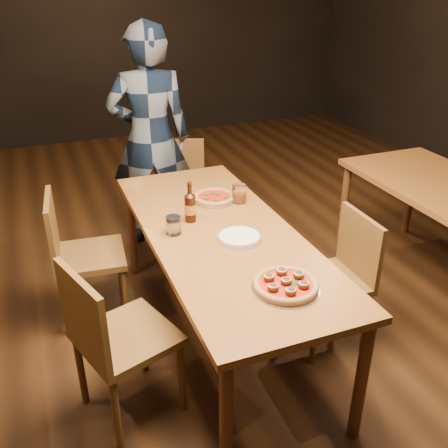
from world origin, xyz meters
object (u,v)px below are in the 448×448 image
object	(u,v)px
table_main	(221,242)
pizza_meatball	(286,284)
diner	(150,139)
chair_main_sw	(90,255)
plate_stack	(239,237)
beer_bottle	(190,208)
amber_glass	(239,194)
chair_main_e	(328,280)
pizza_margherita	(214,197)
water_glass	(173,225)
chair_end	(178,195)
chair_main_nw	(127,336)

from	to	relation	value
table_main	pizza_meatball	size ratio (longest dim) A/B	6.19
table_main	diner	distance (m)	1.44
chair_main_sw	plate_stack	xyz separation A→B (m)	(0.75, -0.65, 0.30)
table_main	beer_bottle	distance (m)	0.27
chair_main_sw	amber_glass	world-z (taller)	chair_main_sw
chair_main_e	pizza_margherita	xyz separation A→B (m)	(-0.47, 0.67, 0.33)
chair_main_sw	diner	xyz separation A→B (m)	(0.64, 0.90, 0.43)
chair_main_sw	amber_glass	size ratio (longest dim) A/B	8.00
water_glass	chair_main_e	bearing A→B (deg)	-20.99
pizza_margherita	plate_stack	bearing A→B (deg)	-95.82
chair_main_sw	chair_end	distance (m)	1.09
table_main	chair_end	world-z (taller)	chair_end
chair_main_sw	water_glass	size ratio (longest dim) A/B	8.76
table_main	chair_main_e	size ratio (longest dim) A/B	2.31
water_glass	chair_main_nw	bearing A→B (deg)	-131.63
chair_main_nw	chair_main_sw	size ratio (longest dim) A/B	1.02
chair_main_nw	pizza_meatball	bearing A→B (deg)	-130.48
chair_main_nw	chair_main_e	xyz separation A→B (m)	(1.22, 0.10, -0.03)
pizza_margherita	beer_bottle	bearing A→B (deg)	-135.40
water_glass	beer_bottle	bearing A→B (deg)	40.28
amber_glass	pizza_margherita	bearing A→B (deg)	148.58
pizza_margherita	amber_glass	xyz separation A→B (m)	(0.14, -0.08, 0.04)
plate_stack	amber_glass	bearing A→B (deg)	67.11
chair_main_sw	pizza_margherita	world-z (taller)	chair_main_sw
table_main	pizza_margherita	world-z (taller)	pizza_margherita
table_main	chair_main_sw	distance (m)	0.89
chair_main_sw	chair_end	xyz separation A→B (m)	(0.80, 0.74, -0.01)
chair_main_sw	water_glass	distance (m)	0.72
amber_glass	pizza_meatball	bearing A→B (deg)	-100.44
chair_main_e	chair_end	size ratio (longest dim) A/B	0.97
chair_main_sw	water_glass	world-z (taller)	chair_main_sw
pizza_meatball	chair_main_sw	bearing A→B (deg)	123.24
beer_bottle	amber_glass	distance (m)	0.40
pizza_meatball	chair_main_e	bearing A→B (deg)	37.39
pizza_margherita	table_main	bearing A→B (deg)	-105.57
chair_main_sw	chair_end	bearing A→B (deg)	-41.68
beer_bottle	water_glass	size ratio (longest dim) A/B	2.28
chair_end	beer_bottle	bearing A→B (deg)	-79.88
table_main	pizza_margherita	xyz separation A→B (m)	(0.12, 0.42, 0.09)
chair_main_e	amber_glass	xyz separation A→B (m)	(-0.33, 0.59, 0.37)
pizza_meatball	pizza_margherita	distance (m)	1.06
diner	chair_end	bearing A→B (deg)	144.47
amber_glass	beer_bottle	bearing A→B (deg)	-158.46
chair_main_sw	beer_bottle	distance (m)	0.76
beer_bottle	amber_glass	xyz separation A→B (m)	(0.37, 0.15, -0.03)
pizza_margherita	water_glass	world-z (taller)	water_glass
diner	pizza_margherita	bearing A→B (deg)	109.27
plate_stack	amber_glass	xyz separation A→B (m)	(0.19, 0.46, 0.05)
water_glass	pizza_margherita	bearing A→B (deg)	43.07
chair_main_nw	chair_main_e	size ratio (longest dim) A/B	1.08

